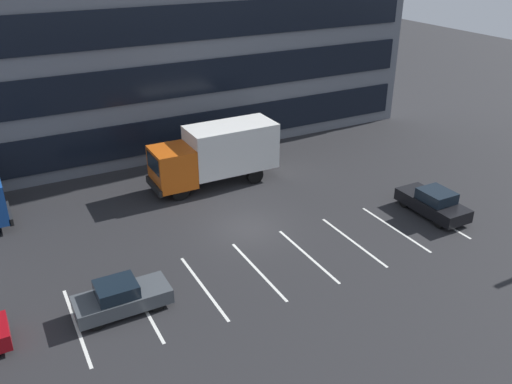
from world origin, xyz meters
TOP-DOWN VIEW (x-y plane):
  - ground_plane at (0.00, 0.00)m, footprint 120.00×120.00m
  - lot_markings at (0.00, -3.82)m, footprint 19.74×5.40m
  - box_truck_orange at (0.99, 6.04)m, footprint 8.02×2.66m
  - sedan_charcoal at (-7.85, -3.72)m, footprint 3.97×1.66m
  - sedan_black at (9.97, -3.51)m, footprint 1.79×4.27m

SIDE VIEW (x-z plane):
  - ground_plane at x=0.00m, z-range 0.00..0.00m
  - lot_markings at x=0.00m, z-range 0.00..0.01m
  - sedan_charcoal at x=-7.85m, z-range -0.04..1.38m
  - sedan_black at x=9.97m, z-range -0.04..1.49m
  - box_truck_orange at x=0.99m, z-range 0.23..3.95m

